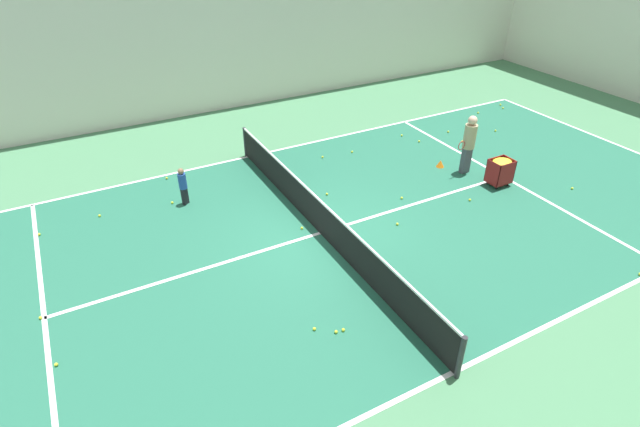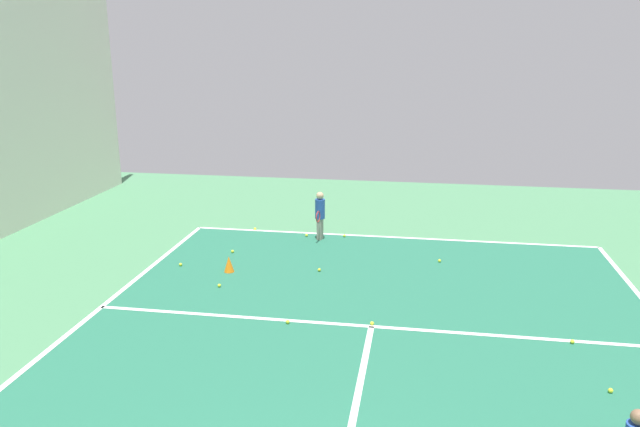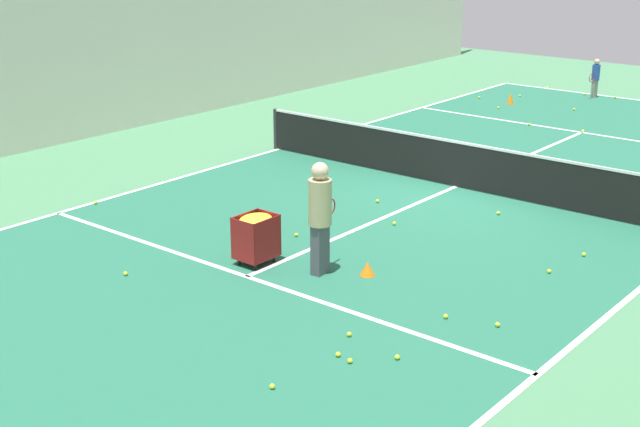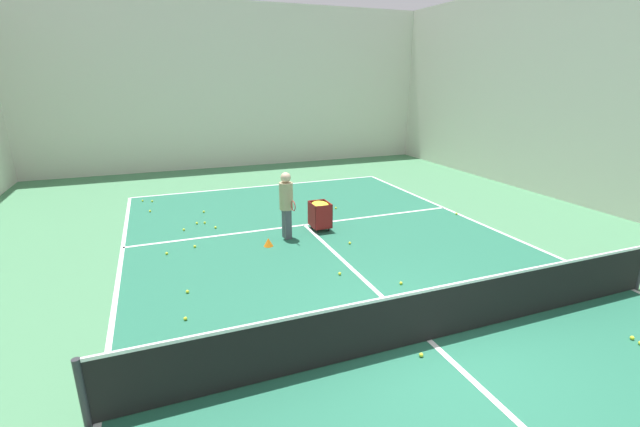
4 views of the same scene
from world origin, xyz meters
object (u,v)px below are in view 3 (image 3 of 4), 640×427
at_px(player_near_baseline, 595,75).
at_px(coach_at_net, 320,211).
at_px(training_cone_1, 367,269).
at_px(tennis_net, 457,163).
at_px(ball_cart, 256,229).
at_px(training_cone_0, 511,98).

relative_size(player_near_baseline, coach_at_net, 0.66).
distance_m(coach_at_net, training_cone_1, 1.20).
bearing_deg(player_near_baseline, training_cone_1, 19.56).
relative_size(tennis_net, ball_cart, 12.35).
xyz_separation_m(player_near_baseline, training_cone_1, (-3.13, 16.16, -0.58)).
bearing_deg(ball_cart, tennis_net, -92.82).
bearing_deg(coach_at_net, tennis_net, 3.40).
distance_m(tennis_net, coach_at_net, 5.58).
xyz_separation_m(training_cone_0, training_cone_1, (-4.66, 13.59, -0.06)).
relative_size(coach_at_net, training_cone_0, 5.37).
xyz_separation_m(coach_at_net, ball_cart, (1.09, 0.31, -0.46)).
bearing_deg(training_cone_1, tennis_net, -74.21).
relative_size(player_near_baseline, training_cone_0, 3.53).
relative_size(coach_at_net, ball_cart, 2.20).
bearing_deg(training_cone_0, player_near_baseline, -120.91).
xyz_separation_m(tennis_net, training_cone_1, (-1.44, 5.09, -0.40)).
height_order(player_near_baseline, ball_cart, player_near_baseline).
height_order(ball_cart, training_cone_0, ball_cart).
bearing_deg(player_near_baseline, tennis_net, 17.28).
bearing_deg(training_cone_1, training_cone_0, -71.07).
relative_size(tennis_net, training_cone_0, 30.07).
relative_size(training_cone_0, training_cone_1, 1.38).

